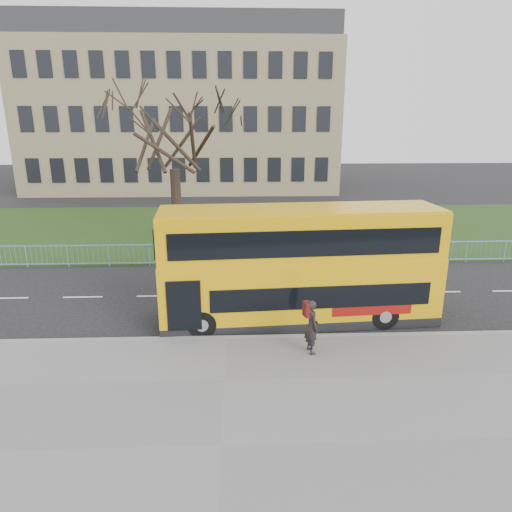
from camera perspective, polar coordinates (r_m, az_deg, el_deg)
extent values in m
plane|color=black|center=(16.75, -3.56, -8.05)|extent=(120.00, 120.00, 0.00)
cube|color=slate|center=(10.96, -4.37, -22.74)|extent=(80.00, 10.50, 0.12)
cube|color=gray|center=(15.32, -3.69, -10.24)|extent=(80.00, 0.20, 0.14)
cube|color=#1F3814|center=(30.32, -3.00, 3.45)|extent=(80.00, 15.40, 0.08)
cube|color=#8F7D5A|center=(50.49, -8.77, 16.58)|extent=(30.00, 15.00, 14.00)
cube|color=#E9AA09|center=(16.39, 5.40, -3.97)|extent=(9.84, 2.96, 1.80)
cube|color=#E9AA09|center=(16.05, 5.51, -0.44)|extent=(9.84, 2.96, 0.31)
cube|color=#E9AA09|center=(15.79, 5.60, 2.91)|extent=(9.79, 2.91, 1.62)
cube|color=black|center=(15.43, 8.29, -5.16)|extent=(7.48, 0.55, 0.79)
cube|color=black|center=(14.72, 6.48, 1.53)|extent=(8.91, 0.64, 0.88)
cylinder|color=black|center=(15.42, -6.77, -8.45)|extent=(0.98, 0.32, 0.96)
cylinder|color=black|center=(16.53, 15.76, -7.20)|extent=(0.98, 0.32, 0.96)
imported|color=black|center=(14.11, 6.97, -8.75)|extent=(0.55, 0.70, 1.71)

